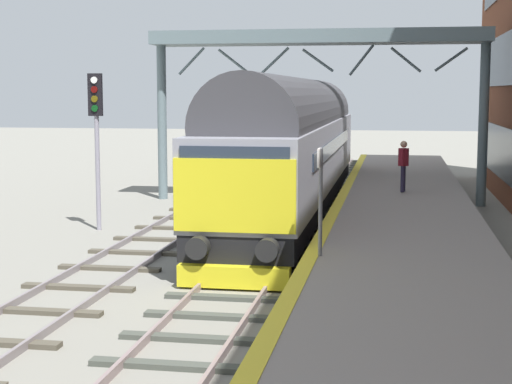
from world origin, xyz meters
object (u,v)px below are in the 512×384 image
diesel_locomotive (293,144)px  platform_number_sign (320,185)px  signal_post_far (96,129)px  waiting_passenger (403,161)px

diesel_locomotive → platform_number_sign: bearing=-80.1°
diesel_locomotive → signal_post_far: signal_post_far is taller
signal_post_far → diesel_locomotive: bearing=30.5°
signal_post_far → waiting_passenger: (9.17, 3.03, -1.11)m
diesel_locomotive → waiting_passenger: diesel_locomotive is taller
platform_number_sign → waiting_passenger: platform_number_sign is taller
platform_number_sign → signal_post_far: bearing=134.2°
signal_post_far → waiting_passenger: size_ratio=2.90×
diesel_locomotive → signal_post_far: 6.49m
diesel_locomotive → platform_number_sign: diesel_locomotive is taller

